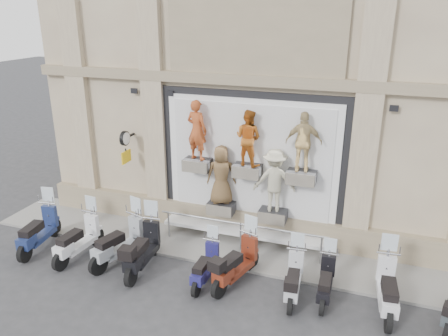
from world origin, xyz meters
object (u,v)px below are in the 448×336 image
(scooter_d, at_px, (142,241))
(scooter_h, at_px, (326,274))
(scooter_e, at_px, (205,259))
(scooter_f, at_px, (236,255))
(scooter_c, at_px, (119,234))
(scooter_i, at_px, (389,280))
(guard_rail, at_px, (241,237))
(scooter_a, at_px, (37,223))
(scooter_g, at_px, (294,271))
(scooter_b, at_px, (77,231))
(clock_sign_bracket, at_px, (125,143))

(scooter_d, relative_size, scooter_h, 1.26)
(scooter_e, height_order, scooter_f, scooter_f)
(scooter_c, relative_size, scooter_i, 1.04)
(guard_rail, relative_size, scooter_i, 2.47)
(scooter_a, bearing_deg, scooter_e, -7.90)
(scooter_a, bearing_deg, scooter_h, -5.66)
(scooter_a, relative_size, scooter_i, 1.01)
(scooter_g, bearing_deg, scooter_b, 176.58)
(scooter_c, height_order, scooter_d, scooter_d)
(scooter_c, distance_m, scooter_g, 4.87)
(clock_sign_bracket, height_order, scooter_b, clock_sign_bracket)
(guard_rail, bearing_deg, scooter_c, -151.68)
(scooter_d, bearing_deg, scooter_c, 166.05)
(scooter_c, height_order, scooter_e, scooter_c)
(scooter_a, bearing_deg, clock_sign_bracket, 44.07)
(scooter_g, bearing_deg, scooter_f, 171.36)
(scooter_e, relative_size, scooter_f, 0.83)
(scooter_c, distance_m, scooter_h, 5.62)
(scooter_d, relative_size, scooter_f, 1.05)
(guard_rail, distance_m, scooter_b, 4.63)
(scooter_e, height_order, scooter_g, scooter_g)
(clock_sign_bracket, relative_size, scooter_i, 0.50)
(clock_sign_bracket, bearing_deg, scooter_a, -127.80)
(scooter_f, bearing_deg, scooter_c, -162.16)
(scooter_e, xyz_separation_m, scooter_h, (3.00, 0.33, -0.00))
(clock_sign_bracket, distance_m, scooter_d, 3.38)
(scooter_h, bearing_deg, scooter_a, -178.88)
(scooter_g, xyz_separation_m, scooter_h, (0.75, 0.18, -0.04))
(scooter_g, bearing_deg, scooter_c, 174.96)
(scooter_f, bearing_deg, clock_sign_bracket, 171.06)
(scooter_h, distance_m, scooter_i, 1.41)
(scooter_a, distance_m, scooter_h, 8.25)
(scooter_e, bearing_deg, scooter_g, 3.70)
(clock_sign_bracket, xyz_separation_m, scooter_b, (-0.35, -2.27, -1.99))
(scooter_c, bearing_deg, scooter_g, 16.43)
(scooter_e, bearing_deg, guard_rail, 77.06)
(scooter_b, xyz_separation_m, scooter_e, (3.85, 0.04, -0.13))
(guard_rail, xyz_separation_m, scooter_i, (4.00, -1.39, 0.37))
(clock_sign_bracket, distance_m, scooter_e, 4.65)
(scooter_a, bearing_deg, guard_rail, 9.35)
(guard_rail, bearing_deg, clock_sign_bracket, 173.16)
(scooter_d, relative_size, scooter_e, 1.26)
(scooter_g, height_order, scooter_h, scooter_g)
(scooter_c, bearing_deg, scooter_h, 18.29)
(scooter_a, xyz_separation_m, scooter_g, (7.49, 0.17, -0.11))
(clock_sign_bracket, height_order, scooter_h, clock_sign_bracket)
(guard_rail, height_order, scooter_i, scooter_i)
(scooter_g, distance_m, scooter_h, 0.77)
(scooter_c, relative_size, scooter_f, 1.04)
(guard_rail, relative_size, scooter_g, 2.82)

